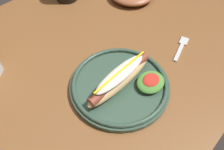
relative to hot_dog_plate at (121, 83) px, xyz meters
The scene contains 4 objects.
ground_plane 0.78m from the hot_dog_plate, 95.32° to the left, with size 8.00×8.00×0.00m, color #2D2826.
dining_table 0.21m from the hot_dog_plate, 95.32° to the left, with size 1.35×0.89×0.74m.
hot_dog_plate is the anchor object (origin of this frame).
fork 0.26m from the hot_dog_plate, ahead, with size 0.12×0.05×0.00m.
Camera 1 is at (-0.26, -0.40, 1.25)m, focal length 35.08 mm.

